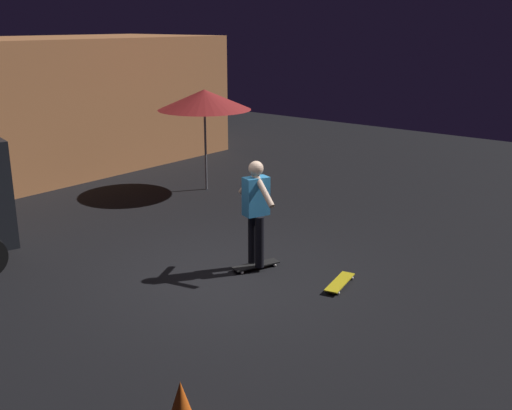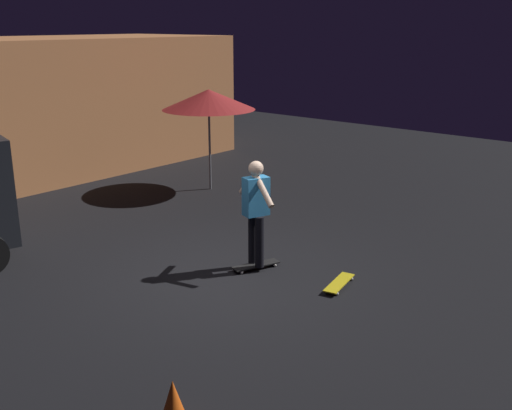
# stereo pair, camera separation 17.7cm
# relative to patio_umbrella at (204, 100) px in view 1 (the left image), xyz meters

# --- Properties ---
(ground_plane) EXTENTS (28.00, 28.00, 0.00)m
(ground_plane) POSITION_rel_patio_umbrella_xyz_m (-3.53, -3.74, -2.07)
(ground_plane) COLOR black
(patio_umbrella) EXTENTS (2.10, 2.10, 2.30)m
(patio_umbrella) POSITION_rel_patio_umbrella_xyz_m (0.00, 0.00, 0.00)
(patio_umbrella) COLOR slate
(patio_umbrella) RESTS_ON ground_plane
(skateboard_ridden) EXTENTS (0.80, 0.46, 0.07)m
(skateboard_ridden) POSITION_rel_patio_umbrella_xyz_m (-2.98, -3.92, -2.02)
(skateboard_ridden) COLOR black
(skateboard_ridden) RESTS_ON ground_plane
(skateboard_spare) EXTENTS (0.80, 0.35, 0.07)m
(skateboard_spare) POSITION_rel_patio_umbrella_xyz_m (-2.71, -5.30, -2.02)
(skateboard_spare) COLOR gold
(skateboard_spare) RESTS_ON ground_plane
(skater) EXTENTS (0.43, 0.95, 1.67)m
(skater) POSITION_rel_patio_umbrella_xyz_m (-2.98, -3.92, -1.04)
(skater) COLOR black
(skater) RESTS_ON skateboard_ridden
(traffic_cone) EXTENTS (0.34, 0.34, 0.46)m
(traffic_cone) POSITION_rel_patio_umbrella_xyz_m (-6.45, -5.81, -1.86)
(traffic_cone) COLOR black
(traffic_cone) RESTS_ON ground_plane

